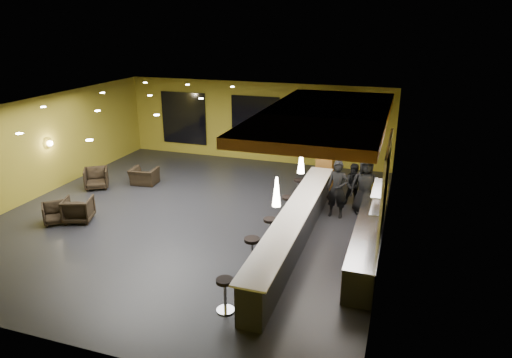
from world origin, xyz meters
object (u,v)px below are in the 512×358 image
(pendant_0, at_px, (277,192))
(pendant_1, at_px, (301,161))
(bar_stool_0, at_px, (225,291))
(staff_b, at_px, (354,185))
(prep_counter, at_px, (369,234))
(column, at_px, (326,145))
(bar_stool_4, at_px, (299,186))
(armchair_c, at_px, (96,178))
(armchair_d, at_px, (144,176))
(bar_stool_2, at_px, (270,227))
(pendant_2, at_px, (318,139))
(bar_counter, at_px, (295,229))
(armchair_a, at_px, (55,213))
(armchair_b, at_px, (78,209))
(bar_stool_1, at_px, (252,249))
(staff_a, at_px, (337,189))
(staff_c, at_px, (365,186))
(bar_stool_3, at_px, (288,205))

(pendant_0, relative_size, pendant_1, 1.00)
(bar_stool_0, bearing_deg, staff_b, 74.44)
(prep_counter, relative_size, pendant_1, 8.57)
(column, bearing_deg, bar_stool_0, -95.01)
(bar_stool_4, bearing_deg, armchair_c, -169.62)
(armchair_d, distance_m, bar_stool_2, 6.81)
(pendant_2, distance_m, staff_b, 2.06)
(bar_counter, height_order, bar_stool_4, bar_counter)
(bar_counter, distance_m, armchair_d, 7.41)
(column, xyz_separation_m, armchair_c, (-8.20, -2.47, -1.36))
(armchair_d, height_order, bar_stool_0, bar_stool_0)
(armchair_a, bearing_deg, bar_stool_0, -64.12)
(staff_b, height_order, bar_stool_0, staff_b)
(armchair_a, bearing_deg, armchair_b, -12.81)
(staff_b, height_order, bar_stool_1, staff_b)
(staff_b, bearing_deg, pendant_2, -167.40)
(bar_counter, height_order, pendant_0, pendant_0)
(column, height_order, bar_stool_0, column)
(armchair_c, bearing_deg, armchair_d, -0.24)
(pendant_2, bearing_deg, pendant_1, -90.00)
(staff_a, bearing_deg, pendant_1, -107.62)
(pendant_1, height_order, pendant_2, same)
(armchair_c, height_order, bar_stool_2, armchair_c)
(pendant_0, bearing_deg, staff_c, 72.04)
(staff_b, relative_size, bar_stool_2, 1.99)
(pendant_1, relative_size, armchair_b, 0.82)
(bar_counter, height_order, bar_stool_2, bar_counter)
(armchair_a, distance_m, bar_stool_1, 6.78)
(pendant_0, height_order, pendant_1, same)
(prep_counter, xyz_separation_m, armchair_b, (-8.88, -1.05, -0.04))
(bar_stool_1, distance_m, bar_stool_4, 5.05)
(column, xyz_separation_m, bar_stool_2, (-0.71, -4.69, -1.27))
(pendant_2, height_order, armchair_d, pendant_2)
(bar_stool_1, bearing_deg, bar_stool_0, -88.82)
(prep_counter, bearing_deg, armchair_c, 170.93)
(pendant_2, xyz_separation_m, bar_stool_4, (-0.72, 0.50, -1.89))
(armchair_a, relative_size, armchair_c, 0.83)
(prep_counter, relative_size, bar_stool_3, 7.93)
(armchair_c, bearing_deg, pendant_0, -60.08)
(pendant_1, height_order, bar_stool_1, pendant_1)
(staff_c, distance_m, armchair_d, 8.36)
(armchair_b, height_order, bar_stool_1, bar_stool_1)
(staff_b, distance_m, bar_stool_2, 4.03)
(column, relative_size, armchair_c, 4.08)
(pendant_0, xyz_separation_m, pendant_2, (0.00, 5.00, 0.00))
(bar_stool_0, xyz_separation_m, bar_stool_1, (-0.04, 1.94, 0.02))
(prep_counter, xyz_separation_m, staff_c, (-0.40, 2.44, 0.52))
(armchair_b, bearing_deg, prep_counter, 165.75)
(armchair_c, xyz_separation_m, armchair_d, (1.47, 0.96, -0.07))
(bar_stool_3, bearing_deg, armchair_a, -159.26)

